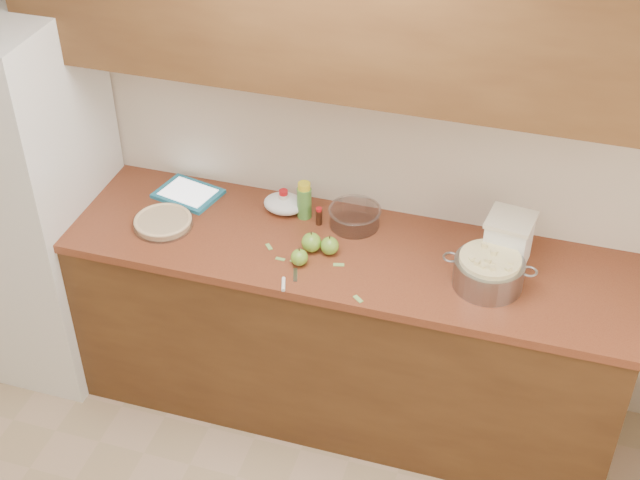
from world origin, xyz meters
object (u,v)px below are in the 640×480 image
(colander, at_px, (489,272))
(flour_canister, at_px, (508,240))
(tablet, at_px, (188,194))
(pie, at_px, (163,222))

(colander, xyz_separation_m, flour_canister, (0.05, 0.17, 0.05))
(tablet, bearing_deg, flour_canister, 10.51)
(colander, bearing_deg, flour_canister, 73.31)
(pie, distance_m, tablet, 0.25)
(pie, bearing_deg, flour_canister, 7.07)
(pie, distance_m, colander, 1.40)
(tablet, bearing_deg, colander, 3.71)
(pie, relative_size, tablet, 0.82)
(pie, bearing_deg, tablet, 88.41)
(colander, height_order, tablet, colander)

